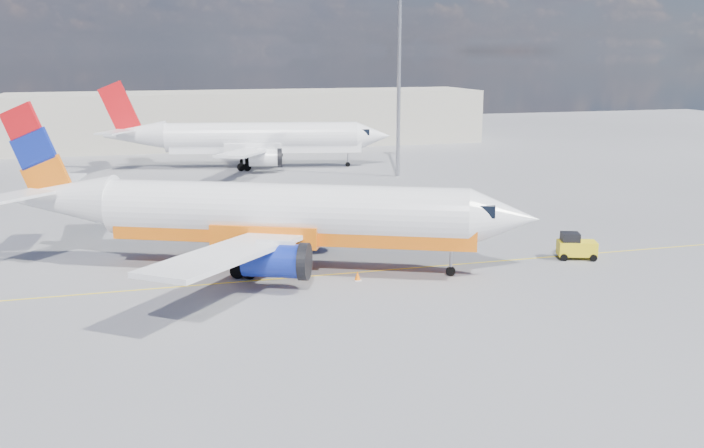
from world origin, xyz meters
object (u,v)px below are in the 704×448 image
object	(u,v)px
second_jet	(253,139)
traffic_cone	(357,276)
main_jet	(269,215)
gse_tug	(576,246)

from	to	relation	value
second_jet	traffic_cone	distance (m)	49.80
main_jet	second_jet	distance (m)	45.78
gse_tug	traffic_cone	size ratio (longest dim) A/B	4.71
main_jet	traffic_cone	xyz separation A→B (m)	(4.71, -4.31, -3.29)
gse_tug	traffic_cone	xyz separation A→B (m)	(-15.83, -0.86, -0.56)
traffic_cone	gse_tug	bearing A→B (deg)	3.12
second_jet	traffic_cone	size ratio (longest dim) A/B	57.27
gse_tug	traffic_cone	bearing A→B (deg)	-157.22
second_jet	main_jet	bearing A→B (deg)	-86.07
second_jet	gse_tug	xyz separation A→B (m)	(14.29, -48.81, -2.66)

